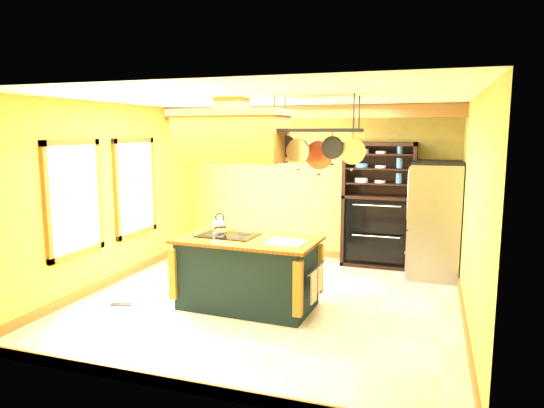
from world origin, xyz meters
The scene contains 15 objects.
floor centered at (0.00, 0.00, 0.00)m, with size 5.00×5.00×0.00m, color beige.
ceiling centered at (0.00, 0.00, 2.70)m, with size 5.00×5.00×0.00m, color white.
wall_back centered at (0.00, 2.50, 1.35)m, with size 5.00×0.02×2.70m, color gold.
wall_front centered at (0.00, -2.50, 1.35)m, with size 5.00×0.02×2.70m, color gold.
wall_left centered at (-2.50, 0.00, 1.35)m, with size 0.02×5.00×2.70m, color gold.
wall_right centered at (2.50, 0.00, 1.35)m, with size 0.02×5.00×2.70m, color gold.
ceiling_beam centered at (0.00, 1.70, 2.59)m, with size 5.00×0.15×0.20m, color #9C6830.
window_near centered at (-2.47, -0.80, 1.40)m, with size 0.06×1.06×1.56m.
window_far centered at (-2.47, 0.60, 1.40)m, with size 0.06×1.06×1.56m.
kitchen_island centered at (-0.19, -0.33, 0.47)m, with size 1.86×1.09×1.11m.
range_hood centered at (-0.39, -0.33, 2.25)m, with size 1.43×0.81×0.80m.
pot_rack centered at (0.72, -0.32, 2.19)m, with size 1.11×0.51×0.88m.
refrigerator centered at (2.09, 1.90, 0.87)m, with size 0.78×0.91×1.79m.
hutch centered at (1.20, 2.27, 0.83)m, with size 1.19×0.54×2.11m.
floor_register centered at (-1.81, -0.80, 0.01)m, with size 0.28×0.12×0.01m, color black.
Camera 1 is at (2.04, -6.03, 2.28)m, focal length 32.00 mm.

